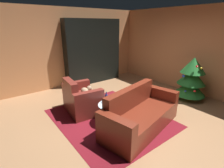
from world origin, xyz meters
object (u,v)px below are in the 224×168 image
couch_red (140,115)px  book_stack_on_table (112,103)px  decorated_tree (191,78)px  armchair_red (81,100)px  bottle_on_table (106,98)px  coffee_table (112,107)px  bookshelf_unit (96,52)px

couch_red → book_stack_on_table: (-0.47, -0.38, 0.21)m
book_stack_on_table → decorated_tree: 2.66m
couch_red → book_stack_on_table: bearing=-141.2°
armchair_red → couch_red: size_ratio=0.52×
decorated_tree → couch_red: bearing=-86.2°
armchair_red → book_stack_on_table: (0.94, 0.26, 0.19)m
couch_red → bottle_on_table: couch_red is taller
armchair_red → couch_red: armchair_red is taller
couch_red → coffee_table: bearing=-145.3°
bookshelf_unit → coffee_table: size_ratio=3.78×
bookshelf_unit → coffee_table: bearing=-26.3°
coffee_table → book_stack_on_table: 0.12m
bookshelf_unit → coffee_table: 3.13m
couch_red → book_stack_on_table: couch_red is taller
coffee_table → decorated_tree: bearing=82.0°
armchair_red → bottle_on_table: 0.81m
couch_red → coffee_table: couch_red is taller
bookshelf_unit → decorated_tree: 3.38m
coffee_table → bookshelf_unit: bearing=153.7°
couch_red → decorated_tree: 2.29m
bookshelf_unit → bottle_on_table: 2.96m
coffee_table → couch_red: bearing=34.7°
bookshelf_unit → decorated_tree: (3.09, 1.27, -0.50)m
armchair_red → bottle_on_table: armchair_red is taller
armchair_red → coffee_table: size_ratio=1.76×
armchair_red → coffee_table: armchair_red is taller
bookshelf_unit → decorated_tree: bearing=22.3°
armchair_red → book_stack_on_table: size_ratio=4.84×
coffee_table → book_stack_on_table: (0.05, -0.02, 0.11)m
book_stack_on_table → bottle_on_table: size_ratio=0.88×
couch_red → armchair_red: bearing=-155.6°
bookshelf_unit → book_stack_on_table: (2.77, -1.37, -0.64)m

